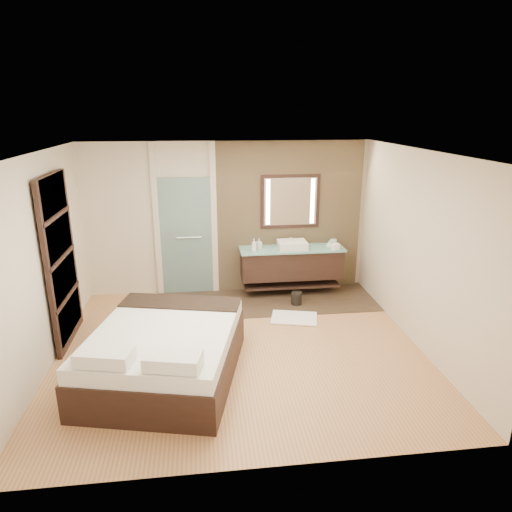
{
  "coord_description": "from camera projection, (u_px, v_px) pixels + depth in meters",
  "views": [
    {
      "loc": [
        -0.47,
        -5.67,
        3.2
      ],
      "look_at": [
        0.3,
        0.6,
        1.17
      ],
      "focal_mm": 32.0,
      "sensor_mm": 36.0,
      "label": 1
    }
  ],
  "objects": [
    {
      "name": "floor",
      "position": [
        240.0,
        349.0,
        6.4
      ],
      "size": [
        5.0,
        5.0,
        0.0
      ],
      "primitive_type": "plane",
      "color": "#AA7247",
      "rests_on": "ground"
    },
    {
      "name": "tile_strip",
      "position": [
        266.0,
        301.0,
        7.98
      ],
      "size": [
        3.8,
        1.3,
        0.01
      ],
      "primitive_type": "cube",
      "color": "#35251D",
      "rests_on": "floor"
    },
    {
      "name": "stone_wall",
      "position": [
        289.0,
        217.0,
        8.2
      ],
      "size": [
        2.6,
        0.08,
        2.7
      ],
      "primitive_type": "cube",
      "color": "tan",
      "rests_on": "floor"
    },
    {
      "name": "vanity",
      "position": [
        291.0,
        263.0,
        8.16
      ],
      "size": [
        1.85,
        0.55,
        0.88
      ],
      "color": "black",
      "rests_on": "stone_wall"
    },
    {
      "name": "mirror_unit",
      "position": [
        290.0,
        202.0,
        8.06
      ],
      "size": [
        1.06,
        0.04,
        0.96
      ],
      "color": "black",
      "rests_on": "stone_wall"
    },
    {
      "name": "frosted_door",
      "position": [
        186.0,
        232.0,
        8.04
      ],
      "size": [
        1.1,
        0.12,
        2.7
      ],
      "color": "#A0CBC8",
      "rests_on": "floor"
    },
    {
      "name": "shoji_partition",
      "position": [
        61.0,
        260.0,
        6.31
      ],
      "size": [
        0.06,
        1.2,
        2.4
      ],
      "color": "black",
      "rests_on": "floor"
    },
    {
      "name": "bed",
      "position": [
        165.0,
        352.0,
        5.65
      ],
      "size": [
        2.12,
        2.44,
        0.81
      ],
      "rotation": [
        0.0,
        0.0,
        -0.23
      ],
      "color": "black",
      "rests_on": "floor"
    },
    {
      "name": "bath_mat",
      "position": [
        294.0,
        318.0,
        7.31
      ],
      "size": [
        0.82,
        0.66,
        0.02
      ],
      "primitive_type": "cube",
      "rotation": [
        0.0,
        0.0,
        -0.25
      ],
      "color": "white",
      "rests_on": "floor"
    },
    {
      "name": "waste_bin",
      "position": [
        297.0,
        299.0,
        7.81
      ],
      "size": [
        0.2,
        0.2,
        0.22
      ],
      "primitive_type": "cylinder",
      "rotation": [
        0.0,
        0.0,
        -0.15
      ],
      "color": "black",
      "rests_on": "floor"
    },
    {
      "name": "tissue_box",
      "position": [
        335.0,
        246.0,
        7.98
      ],
      "size": [
        0.15,
        0.15,
        0.1
      ],
      "primitive_type": "cube",
      "rotation": [
        0.0,
        0.0,
        0.32
      ],
      "color": "white",
      "rests_on": "vanity"
    },
    {
      "name": "soap_bottle_a",
      "position": [
        254.0,
        245.0,
        7.84
      ],
      "size": [
        0.11,
        0.11,
        0.22
      ],
      "primitive_type": "imported",
      "rotation": [
        0.0,
        0.0,
        -0.3
      ],
      "color": "white",
      "rests_on": "vanity"
    },
    {
      "name": "soap_bottle_b",
      "position": [
        259.0,
        244.0,
        7.99
      ],
      "size": [
        0.11,
        0.11,
        0.18
      ],
      "primitive_type": "imported",
      "rotation": [
        0.0,
        0.0,
        0.35
      ],
      "color": "#B2B2B2",
      "rests_on": "vanity"
    },
    {
      "name": "soap_bottle_c",
      "position": [
        329.0,
        244.0,
        8.04
      ],
      "size": [
        0.13,
        0.13,
        0.13
      ],
      "primitive_type": "imported",
      "rotation": [
        0.0,
        0.0,
        -0.31
      ],
      "color": "silver",
      "rests_on": "vanity"
    },
    {
      "name": "cup",
      "position": [
        333.0,
        242.0,
        8.27
      ],
      "size": [
        0.15,
        0.15,
        0.09
      ],
      "primitive_type": "imported",
      "rotation": [
        0.0,
        0.0,
        0.27
      ],
      "color": "silver",
      "rests_on": "vanity"
    }
  ]
}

